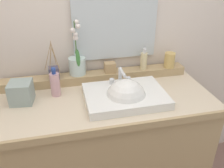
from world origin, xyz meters
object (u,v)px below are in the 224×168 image
object	(u,v)px
soap_dispenser	(144,60)
potted_plant	(77,62)
tumbler_cup	(169,60)
reed_diffuser	(54,72)
trinket_box	(110,67)
lotion_bottle	(55,84)
tissue_box	(21,92)
sink_basin	(125,98)

from	to	relation	value
soap_dispenser	potted_plant	bearing A→B (deg)	177.26
potted_plant	tumbler_cup	size ratio (longest dim) A/B	3.45
reed_diffuser	trinket_box	distance (m)	0.38
lotion_bottle	tissue_box	size ratio (longest dim) A/B	1.43
reed_diffuser	tumbler_cup	bearing A→B (deg)	-0.32
potted_plant	soap_dispenser	distance (m)	0.47
lotion_bottle	tissue_box	xyz separation A→B (m)	(-0.20, -0.04, -0.01)
tumbler_cup	trinket_box	xyz separation A→B (m)	(-0.44, 0.01, -0.02)
potted_plant	tumbler_cup	bearing A→B (deg)	-2.96
potted_plant	lotion_bottle	xyz separation A→B (m)	(-0.16, -0.16, -0.07)
lotion_bottle	trinket_box	bearing A→B (deg)	19.56
trinket_box	tissue_box	xyz separation A→B (m)	(-0.58, -0.17, -0.03)
sink_basin	soap_dispenser	distance (m)	0.38
reed_diffuser	tissue_box	xyz separation A→B (m)	(-0.20, -0.17, -0.04)
reed_diffuser	tissue_box	distance (m)	0.26
lotion_bottle	soap_dispenser	bearing A→B (deg)	12.21
trinket_box	tissue_box	world-z (taller)	same
soap_dispenser	tissue_box	xyz separation A→B (m)	(-0.83, -0.17, -0.06)
tissue_box	tumbler_cup	bearing A→B (deg)	8.94
tumbler_cup	sink_basin	bearing A→B (deg)	-145.34
sink_basin	trinket_box	bearing A→B (deg)	96.21
reed_diffuser	tissue_box	bearing A→B (deg)	-140.17
soap_dispenser	tumbler_cup	bearing A→B (deg)	-3.49
sink_basin	soap_dispenser	xyz separation A→B (m)	(0.22, 0.30, 0.11)
potted_plant	lotion_bottle	bearing A→B (deg)	-134.66
potted_plant	reed_diffuser	world-z (taller)	potted_plant
tumbler_cup	lotion_bottle	distance (m)	0.83
potted_plant	tissue_box	bearing A→B (deg)	-151.33
tumbler_cup	potted_plant	bearing A→B (deg)	177.04
tissue_box	reed_diffuser	bearing A→B (deg)	39.83
tumbler_cup	reed_diffuser	world-z (taller)	reed_diffuser
tumbler_cup	trinket_box	bearing A→B (deg)	178.58
reed_diffuser	trinket_box	size ratio (longest dim) A/B	3.41
tumbler_cup	trinket_box	size ratio (longest dim) A/B	1.45
potted_plant	lotion_bottle	size ratio (longest dim) A/B	2.01
sink_basin	lotion_bottle	world-z (taller)	lotion_bottle
tumbler_cup	reed_diffuser	bearing A→B (deg)	179.68
potted_plant	lotion_bottle	world-z (taller)	potted_plant
tumbler_cup	reed_diffuser	size ratio (longest dim) A/B	0.42
sink_basin	tumbler_cup	size ratio (longest dim) A/B	4.46
soap_dispenser	tissue_box	distance (m)	0.85
sink_basin	reed_diffuser	bearing A→B (deg)	145.18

